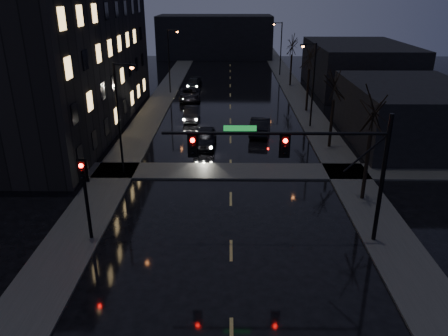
{
  "coord_description": "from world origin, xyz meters",
  "views": [
    {
      "loc": [
        -0.13,
        -11.2,
        12.41
      ],
      "look_at": [
        -0.4,
        11.4,
        3.2
      ],
      "focal_mm": 35.0,
      "sensor_mm": 36.0,
      "label": 1
    }
  ],
  "objects_px": {
    "oncoming_car_c": "(190,94)",
    "oncoming_car_d": "(194,83)",
    "oncoming_car_b": "(192,113)",
    "oncoming_car_a": "(205,138)",
    "lead_car": "(260,126)"
  },
  "relations": [
    {
      "from": "oncoming_car_d",
      "to": "lead_car",
      "type": "xyz_separation_m",
      "value": [
        7.79,
        -20.77,
        0.16
      ]
    },
    {
      "from": "oncoming_car_c",
      "to": "oncoming_car_d",
      "type": "relative_size",
      "value": 1.22
    },
    {
      "from": "oncoming_car_d",
      "to": "lead_car",
      "type": "height_order",
      "value": "lead_car"
    },
    {
      "from": "oncoming_car_b",
      "to": "oncoming_car_c",
      "type": "xyz_separation_m",
      "value": [
        -0.92,
        8.73,
        0.05
      ]
    },
    {
      "from": "oncoming_car_a",
      "to": "lead_car",
      "type": "relative_size",
      "value": 0.93
    },
    {
      "from": "oncoming_car_b",
      "to": "oncoming_car_d",
      "type": "height_order",
      "value": "oncoming_car_b"
    },
    {
      "from": "oncoming_car_c",
      "to": "oncoming_car_a",
      "type": "bearing_deg",
      "value": -84.16
    },
    {
      "from": "lead_car",
      "to": "oncoming_car_b",
      "type": "bearing_deg",
      "value": -26.72
    },
    {
      "from": "oncoming_car_a",
      "to": "oncoming_car_d",
      "type": "bearing_deg",
      "value": 98.77
    },
    {
      "from": "oncoming_car_c",
      "to": "oncoming_car_b",
      "type": "bearing_deg",
      "value": -87.25
    },
    {
      "from": "oncoming_car_b",
      "to": "oncoming_car_d",
      "type": "distance_m",
      "value": 16.17
    },
    {
      "from": "oncoming_car_c",
      "to": "oncoming_car_d",
      "type": "xyz_separation_m",
      "value": [
        -0.14,
        7.4,
        -0.1
      ]
    },
    {
      "from": "oncoming_car_a",
      "to": "oncoming_car_b",
      "type": "distance_m",
      "value": 8.4
    },
    {
      "from": "oncoming_car_d",
      "to": "lead_car",
      "type": "distance_m",
      "value": 22.18
    },
    {
      "from": "oncoming_car_b",
      "to": "lead_car",
      "type": "bearing_deg",
      "value": -34.23
    }
  ]
}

